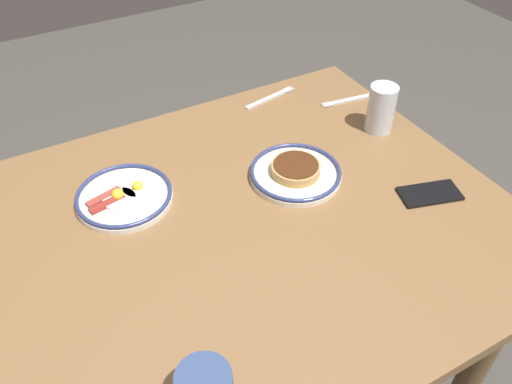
{
  "coord_description": "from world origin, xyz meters",
  "views": [
    {
      "loc": [
        0.39,
        0.75,
        1.59
      ],
      "look_at": [
        -0.04,
        -0.04,
        0.79
      ],
      "focal_mm": 36.61,
      "sensor_mm": 36.0,
      "label": 1
    }
  ],
  "objects": [
    {
      "name": "plate_near_main",
      "position": [
        -0.17,
        -0.08,
        0.77
      ],
      "size": [
        0.23,
        0.23,
        0.04
      ],
      "color": "silver",
      "rests_on": "dining_table"
    },
    {
      "name": "dining_table",
      "position": [
        0.0,
        0.0,
        0.65
      ],
      "size": [
        1.18,
        1.0,
        0.76
      ],
      "color": "brown",
      "rests_on": "ground_plane"
    },
    {
      "name": "cell_phone",
      "position": [
        -0.42,
        0.14,
        0.76
      ],
      "size": [
        0.16,
        0.11,
        0.01
      ],
      "primitive_type": "cube",
      "rotation": [
        0.0,
        0.0,
        -0.29
      ],
      "color": "black",
      "rests_on": "dining_table"
    },
    {
      "name": "fork_far",
      "position": [
        -0.3,
        -0.42,
        0.76
      ],
      "size": [
        0.18,
        0.05,
        0.01
      ],
      "color": "silver",
      "rests_on": "dining_table"
    },
    {
      "name": "plate_center_pancakes",
      "position": [
        0.23,
        -0.2,
        0.77
      ],
      "size": [
        0.23,
        0.23,
        0.04
      ],
      "color": "silver",
      "rests_on": "dining_table"
    },
    {
      "name": "fork_near",
      "position": [
        -0.51,
        -0.3,
        0.76
      ],
      "size": [
        0.2,
        0.04,
        0.01
      ],
      "color": "silver",
      "rests_on": "dining_table"
    },
    {
      "name": "drinking_glass",
      "position": [
        -0.48,
        -0.14,
        0.82
      ],
      "size": [
        0.08,
        0.08,
        0.13
      ],
      "color": "silver",
      "rests_on": "dining_table"
    }
  ]
}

